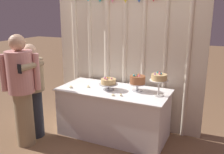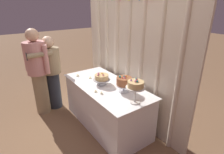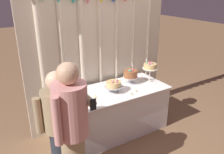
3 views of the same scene
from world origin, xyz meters
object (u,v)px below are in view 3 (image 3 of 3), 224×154
(guest_man_pink_jacket, at_px, (72,129))
(tealight_near_left, at_px, (96,97))
(cake_display_rightmost, at_px, (150,67))
(guest_girl_blue_dress, at_px, (60,126))
(tealight_far_right, at_px, (136,91))
(tealight_near_right, at_px, (132,94))
(cake_display_leftmost, at_px, (114,85))
(cake_table, at_px, (116,111))
(cake_display_center, at_px, (130,74))
(tealight_far_left, at_px, (85,105))

(guest_man_pink_jacket, bearing_deg, tealight_near_left, 47.63)
(cake_display_rightmost, relative_size, guest_girl_blue_dress, 0.25)
(tealight_near_left, xyz_separation_m, tealight_far_right, (0.62, -0.15, 0.00))
(tealight_near_right, bearing_deg, cake_display_leftmost, 129.42)
(cake_table, distance_m, tealight_near_right, 0.48)
(tealight_near_right, bearing_deg, tealight_far_right, 18.98)
(cake_display_center, height_order, cake_display_rightmost, cake_display_rightmost)
(tealight_far_left, bearing_deg, guest_girl_blue_dress, -145.13)
(tealight_far_right, bearing_deg, tealight_near_left, 166.32)
(cake_display_rightmost, bearing_deg, cake_display_center, 166.19)
(cake_display_leftmost, height_order, guest_girl_blue_dress, guest_girl_blue_dress)
(tealight_near_left, height_order, tealight_near_right, tealight_near_left)
(tealight_near_right, bearing_deg, cake_table, 113.95)
(cake_display_leftmost, relative_size, guest_girl_blue_dress, 0.20)
(cake_table, xyz_separation_m, tealight_far_right, (0.22, -0.23, 0.39))
(tealight_near_left, height_order, tealight_far_right, tealight_far_right)
(cake_display_rightmost, distance_m, guest_man_pink_jacket, 1.92)
(tealight_far_right, height_order, guest_man_pink_jacket, guest_man_pink_jacket)
(cake_display_leftmost, bearing_deg, guest_girl_blue_dress, -154.16)
(guest_girl_blue_dress, bearing_deg, guest_man_pink_jacket, -79.18)
(cake_table, height_order, tealight_far_left, tealight_far_left)
(tealight_far_right, distance_m, guest_girl_blue_dress, 1.36)
(tealight_far_left, height_order, guest_girl_blue_dress, guest_girl_blue_dress)
(cake_display_rightmost, relative_size, tealight_near_left, 7.59)
(cake_display_center, distance_m, guest_girl_blue_dress, 1.59)
(tealight_far_left, bearing_deg, cake_table, 18.72)
(cake_display_center, relative_size, tealight_far_right, 7.22)
(cake_table, distance_m, cake_display_leftmost, 0.50)
(cake_display_center, relative_size, tealight_near_right, 6.01)
(cake_display_center, bearing_deg, cake_table, -164.66)
(cake_display_center, distance_m, tealight_near_left, 0.78)
(cake_display_rightmost, xyz_separation_m, guest_man_pink_jacket, (-1.74, -0.81, -0.13))
(tealight_near_left, bearing_deg, tealight_near_right, -20.03)
(guest_girl_blue_dress, xyz_separation_m, guest_man_pink_jacket, (0.05, -0.25, 0.09))
(cake_display_center, height_order, tealight_far_right, cake_display_center)
(cake_display_leftmost, xyz_separation_m, cake_display_center, (0.41, 0.14, 0.04))
(cake_display_leftmost, distance_m, cake_display_center, 0.44)
(cake_display_center, xyz_separation_m, tealight_near_left, (-0.75, -0.17, -0.15))
(guest_girl_blue_dress, relative_size, guest_man_pink_jacket, 0.90)
(tealight_near_left, distance_m, tealight_near_right, 0.55)
(tealight_near_right, bearing_deg, guest_man_pink_jacket, -155.57)
(cake_display_rightmost, bearing_deg, tealight_far_left, -170.35)
(cake_display_rightmost, distance_m, tealight_far_left, 1.36)
(guest_girl_blue_dress, distance_m, guest_man_pink_jacket, 0.27)
(tealight_near_left, xyz_separation_m, guest_girl_blue_dress, (-0.70, -0.47, 0.02))
(tealight_far_right, bearing_deg, cake_display_center, 68.56)
(cake_display_leftmost, height_order, tealight_near_right, cake_display_leftmost)
(cake_display_center, bearing_deg, cake_display_rightmost, -13.81)
(tealight_near_left, distance_m, guest_man_pink_jacket, 0.98)
(cake_display_rightmost, relative_size, tealight_far_left, 6.98)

